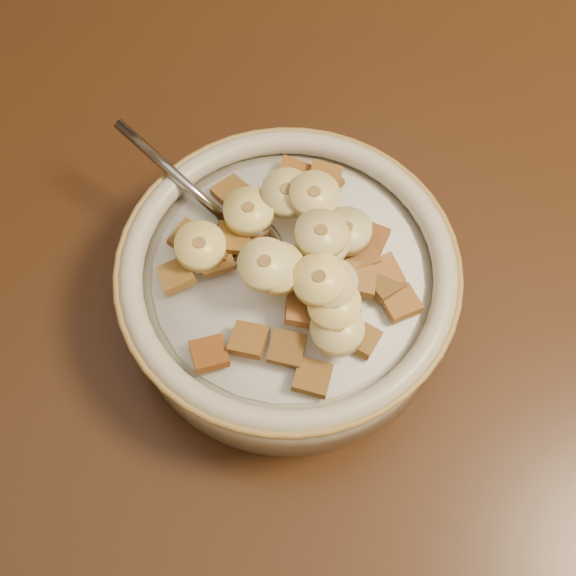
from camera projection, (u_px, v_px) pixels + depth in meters
floor at (374, 443)px, 1.31m from camera, size 4.00×4.50×0.10m
table at (472, 163)px, 0.61m from camera, size 1.42×0.94×0.04m
cereal_bowl at (288, 292)px, 0.51m from camera, size 0.20×0.20×0.05m
milk at (288, 275)px, 0.49m from camera, size 0.17×0.17×0.00m
spoon at (249, 241)px, 0.50m from camera, size 0.04×0.05×0.01m
cereal_square_0 at (360, 338)px, 0.47m from camera, size 0.03×0.03×0.01m
cereal_square_1 at (209, 354)px, 0.46m from camera, size 0.03×0.03×0.01m
cereal_square_2 at (177, 275)px, 0.48m from camera, size 0.03×0.03×0.01m
cereal_square_3 at (384, 282)px, 0.48m from camera, size 0.02×0.02×0.01m
cereal_square_4 at (215, 247)px, 0.49m from camera, size 0.03×0.03×0.01m
cereal_square_5 at (369, 239)px, 0.49m from camera, size 0.03×0.03×0.01m
cereal_square_6 at (383, 274)px, 0.48m from camera, size 0.02×0.02×0.01m
cereal_square_7 at (401, 303)px, 0.48m from camera, size 0.02×0.03×0.01m
cereal_square_8 at (359, 279)px, 0.48m from camera, size 0.03×0.03×0.01m
cereal_square_9 at (246, 230)px, 0.49m from camera, size 0.02×0.02×0.01m
cereal_square_10 at (293, 174)px, 0.52m from camera, size 0.03×0.03×0.01m
cereal_square_11 at (215, 258)px, 0.49m from camera, size 0.03×0.03×0.01m
cereal_square_12 at (323, 183)px, 0.52m from camera, size 0.02×0.02×0.01m
cereal_square_13 at (325, 275)px, 0.47m from camera, size 0.03×0.03×0.01m
cereal_square_14 at (324, 178)px, 0.51m from camera, size 0.03×0.03×0.01m
cereal_square_15 at (303, 310)px, 0.46m from camera, size 0.03×0.03×0.01m
cereal_square_16 at (249, 340)px, 0.46m from camera, size 0.03×0.03×0.01m
cereal_square_17 at (360, 256)px, 0.48m from camera, size 0.03×0.03×0.01m
cereal_square_18 at (312, 378)px, 0.45m from camera, size 0.03×0.03×0.01m
cereal_square_19 at (234, 238)px, 0.49m from camera, size 0.03×0.03×0.01m
cereal_square_20 at (189, 239)px, 0.50m from camera, size 0.03×0.03×0.01m
cereal_square_21 at (319, 267)px, 0.47m from camera, size 0.03×0.03×0.01m
cereal_square_22 at (231, 192)px, 0.51m from camera, size 0.02×0.02×0.01m
cereal_square_23 at (287, 348)px, 0.46m from camera, size 0.03×0.03×0.01m
banana_slice_0 at (324, 241)px, 0.47m from camera, size 0.04×0.04×0.01m
banana_slice_1 at (338, 329)px, 0.45m from camera, size 0.04×0.04×0.01m
banana_slice_2 at (265, 265)px, 0.45m from camera, size 0.04×0.04×0.01m
banana_slice_3 at (200, 247)px, 0.48m from camera, size 0.04×0.04×0.01m
banana_slice_4 at (287, 193)px, 0.49m from camera, size 0.04×0.04×0.01m
banana_slice_5 at (319, 280)px, 0.45m from camera, size 0.03×0.03×0.01m
banana_slice_6 at (277, 269)px, 0.46m from camera, size 0.04×0.04×0.01m
banana_slice_7 at (331, 284)px, 0.46m from camera, size 0.04×0.04×0.01m
banana_slice_8 at (321, 234)px, 0.46m from camera, size 0.04×0.04×0.01m
banana_slice_9 at (346, 231)px, 0.48m from camera, size 0.04×0.04×0.01m
banana_slice_10 at (334, 306)px, 0.46m from camera, size 0.03×0.03×0.01m
banana_slice_11 at (314, 196)px, 0.48m from camera, size 0.04×0.04×0.01m
banana_slice_12 at (249, 211)px, 0.49m from camera, size 0.04×0.04×0.01m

